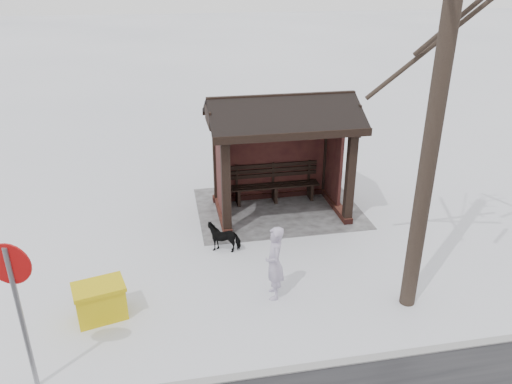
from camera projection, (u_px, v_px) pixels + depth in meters
ground at (280, 211)px, 13.00m from camera, size 120.00×120.00×0.00m
kerb at (357, 361)px, 8.08m from camera, size 120.00×0.15×0.06m
trampled_patch at (278, 208)px, 13.17m from camera, size 4.20×3.20×0.02m
bus_shelter at (280, 130)px, 12.24m from camera, size 3.60×2.40×3.09m
pedestrian at (275, 263)px, 9.38m from camera, size 0.40×0.57×1.49m
dog at (224, 236)px, 11.15m from camera, size 0.83×0.54×0.65m
grit_bin at (100, 301)px, 8.96m from camera, size 1.02×0.81×0.69m
road_sign at (15, 288)px, 6.89m from camera, size 0.62×0.20×2.49m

